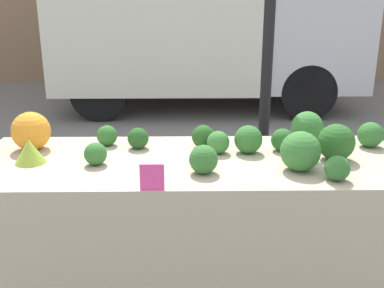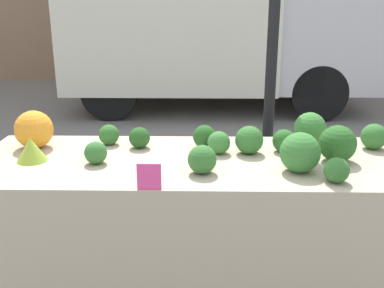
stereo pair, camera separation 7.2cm
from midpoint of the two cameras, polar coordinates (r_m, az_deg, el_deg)
name	(u,v)px [view 2 (the right image)]	position (r m, az deg, el deg)	size (l,w,h in m)	color
tent_pole	(273,43)	(2.89, 10.92, 12.46)	(0.07, 0.07, 2.77)	black
parked_truck	(207,26)	(7.07, 2.27, 14.72)	(4.48, 2.14, 2.32)	silver
market_table	(192,185)	(2.22, 0.90, -5.28)	(2.17, 0.78, 0.88)	tan
orange_cauliflower	(34,130)	(2.51, -18.67, 1.75)	(0.20, 0.20, 0.20)	orange
romanesco_head	(31,150)	(2.32, -18.92, -0.68)	(0.15, 0.15, 0.12)	#93B238
broccoli_head_0	(109,135)	(2.48, -9.69, 1.17)	(0.11, 0.11, 0.11)	#2D6628
broccoli_head_1	(219,143)	(2.31, 4.31, 0.17)	(0.12, 0.12, 0.12)	#387533
broccoli_head_2	(338,144)	(2.31, 18.86, 0.03)	(0.18, 0.18, 0.18)	#285B23
broccoli_head_3	(204,137)	(2.40, 2.45, 0.95)	(0.12, 0.12, 0.12)	#23511E
broccoli_head_4	(96,153)	(2.21, -11.23, -1.10)	(0.11, 0.11, 0.11)	#336B2D
broccoli_head_5	(284,141)	(2.38, 12.44, 0.39)	(0.12, 0.12, 0.12)	#285B23
broccoli_head_6	(310,128)	(2.55, 15.52, 1.96)	(0.17, 0.17, 0.17)	#387533
broccoli_head_7	(249,140)	(2.32, 8.15, 0.51)	(0.15, 0.15, 0.15)	#336B2D
broccoli_head_8	(337,170)	(2.06, 18.85, -3.16)	(0.11, 0.11, 0.11)	#336B2D
broccoli_head_9	(300,152)	(2.12, 14.51, -1.06)	(0.19, 0.19, 0.19)	#387533
broccoli_head_10	(139,138)	(2.41, -5.84, 0.80)	(0.11, 0.11, 0.11)	#23511E
broccoli_head_11	(374,137)	(2.58, 22.85, 0.88)	(0.14, 0.14, 0.14)	#336B2D
broccoli_head_12	(202,159)	(2.04, 2.31, -1.98)	(0.13, 0.13, 0.13)	#336B2D
price_sign	(149,177)	(1.88, -4.38, -4.18)	(0.10, 0.01, 0.12)	#EF4793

